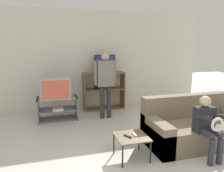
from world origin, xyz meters
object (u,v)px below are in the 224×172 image
(tv_stand, at_px, (58,109))
(media_shelf, at_px, (104,90))
(person_standing_adult, at_px, (105,79))
(person_seated_child, at_px, (207,123))
(snack_table, at_px, (132,138))
(television_main, at_px, (55,87))
(couch, at_px, (195,128))
(remote_control_black, at_px, (128,136))
(remote_control_white, at_px, (134,134))
(television_flat, at_px, (105,64))

(tv_stand, xyz_separation_m, media_shelf, (1.23, 0.53, 0.25))
(person_standing_adult, distance_m, person_seated_child, 2.46)
(tv_stand, height_order, snack_table, tv_stand)
(person_seated_child, bearing_deg, snack_table, 165.44)
(snack_table, xyz_separation_m, person_seated_child, (1.11, -0.29, 0.24))
(tv_stand, height_order, television_main, television_main)
(tv_stand, xyz_separation_m, television_main, (-0.03, -0.01, 0.51))
(couch, bearing_deg, person_standing_adult, 125.18)
(tv_stand, relative_size, person_seated_child, 0.93)
(tv_stand, relative_size, remote_control_black, 6.23)
(remote_control_black, bearing_deg, media_shelf, 54.55)
(media_shelf, bearing_deg, television_main, -156.83)
(person_standing_adult, relative_size, person_seated_child, 1.60)
(tv_stand, xyz_separation_m, remote_control_white, (1.07, -2.09, 0.11))
(television_main, distance_m, remote_control_black, 2.36)
(remote_control_white, xyz_separation_m, couch, (1.23, 0.19, -0.10))
(television_flat, relative_size, remote_control_white, 3.95)
(tv_stand, distance_m, remote_control_white, 2.35)
(media_shelf, distance_m, remote_control_white, 2.63)
(television_main, distance_m, snack_table, 2.39)
(media_shelf, distance_m, person_seated_child, 3.07)
(media_shelf, xyz_separation_m, remote_control_black, (-0.28, -2.65, -0.14))
(remote_control_white, bearing_deg, television_main, 117.64)
(television_main, xyz_separation_m, remote_control_black, (0.98, -2.11, -0.40))
(remote_control_black, bearing_deg, couch, -20.46)
(tv_stand, distance_m, television_main, 0.51)
(person_seated_child, bearing_deg, remote_control_black, 166.13)
(person_seated_child, bearing_deg, remote_control_white, 163.33)
(television_flat, distance_m, snack_table, 2.83)
(tv_stand, height_order, television_flat, television_flat)
(media_shelf, height_order, person_standing_adult, person_standing_adult)
(couch, bearing_deg, person_seated_child, -109.09)
(person_standing_adult, bearing_deg, television_flat, 76.70)
(tv_stand, relative_size, media_shelf, 0.82)
(person_seated_child, bearing_deg, television_main, 131.97)
(television_main, relative_size, couch, 0.37)
(remote_control_black, bearing_deg, person_standing_adult, 56.31)
(couch, relative_size, person_standing_adult, 1.15)
(couch, bearing_deg, media_shelf, 113.63)
(snack_table, bearing_deg, couch, 9.37)
(snack_table, height_order, person_standing_adult, person_standing_adult)
(person_seated_child, bearing_deg, person_standing_adult, 115.00)
(media_shelf, relative_size, snack_table, 2.28)
(snack_table, bearing_deg, television_main, 116.33)
(television_flat, bearing_deg, person_seated_child, -73.93)
(tv_stand, bearing_deg, television_main, -159.86)
(person_seated_child, bearing_deg, couch, 70.91)
(couch, height_order, person_standing_adult, person_standing_adult)
(media_shelf, height_order, snack_table, media_shelf)
(television_main, bearing_deg, person_standing_adult, -9.50)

